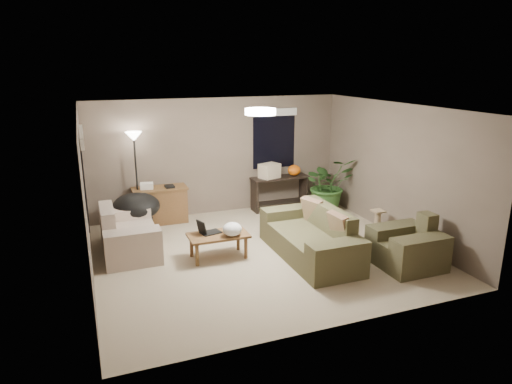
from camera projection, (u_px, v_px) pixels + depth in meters
name	position (u px, v px, depth m)	size (l,w,h in m)	color
room_shell	(260.00, 184.00, 7.61)	(5.50, 5.50, 5.50)	tan
main_sofa	(312.00, 240.00, 7.75)	(0.95, 2.20, 0.85)	brown
throw_pillows	(326.00, 218.00, 7.74)	(0.35, 1.38, 0.47)	#8C7251
loveseat	(127.00, 236.00, 7.92)	(0.90, 1.60, 0.85)	beige
armchair	(407.00, 248.00, 7.39)	(0.95, 1.00, 0.85)	#4A462C
coffee_table	(218.00, 238.00, 7.67)	(1.00, 0.55, 0.42)	brown
laptop	(207.00, 230.00, 7.67)	(0.42, 0.30, 0.24)	black
plastic_bag	(232.00, 229.00, 7.56)	(0.33, 0.29, 0.23)	white
desk	(160.00, 205.00, 9.37)	(1.10, 0.50, 0.75)	brown
desk_papers	(152.00, 186.00, 9.20)	(0.68, 0.28, 0.12)	silver
console_table	(280.00, 190.00, 10.25)	(1.30, 0.40, 0.75)	black
pumpkin	(294.00, 170.00, 10.25)	(0.29, 0.29, 0.24)	orange
cardboard_box	(269.00, 171.00, 10.04)	(0.42, 0.31, 0.31)	beige
papasan_chair	(136.00, 211.00, 8.74)	(0.99, 0.99, 0.80)	black
floor_lamp	(134.00, 148.00, 8.89)	(0.32, 0.32, 1.91)	black
ceiling_fixture	(260.00, 112.00, 7.29)	(0.50, 0.50, 0.10)	white
houseplant	(328.00, 190.00, 10.11)	(1.10, 1.22, 0.95)	#2D5923
cat_scratching_post	(377.00, 225.00, 8.72)	(0.32, 0.32, 0.50)	tan
window_left	(83.00, 161.00, 6.81)	(0.05, 1.56, 1.33)	black
window_back	(274.00, 129.00, 10.14)	(1.06, 0.05, 1.33)	black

